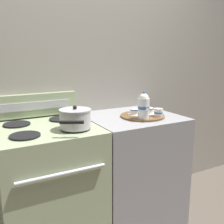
# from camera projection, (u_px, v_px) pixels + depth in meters

# --- Properties ---
(wall_back) EXTENTS (6.00, 0.05, 2.20)m
(wall_back) POSITION_uv_depth(u_px,v_px,m) (76.00, 90.00, 2.26)
(wall_back) COLOR #9E998E
(wall_back) RESTS_ON ground
(stove) EXTENTS (0.69, 0.70, 0.92)m
(stove) POSITION_uv_depth(u_px,v_px,m) (49.00, 187.00, 1.91)
(stove) COLOR #9EAD84
(stove) RESTS_ON ground
(control_panel) EXTENTS (0.67, 0.05, 0.18)m
(control_panel) POSITION_uv_depth(u_px,v_px,m) (34.00, 105.00, 2.06)
(control_panel) COLOR #9EAD84
(control_panel) RESTS_ON stove
(side_counter) EXTENTS (0.73, 0.68, 0.91)m
(side_counter) POSITION_uv_depth(u_px,v_px,m) (131.00, 167.00, 2.25)
(side_counter) COLOR #939399
(side_counter) RESTS_ON ground
(saucepan) EXTENTS (0.26, 0.31, 0.15)m
(saucepan) POSITION_uv_depth(u_px,v_px,m) (75.00, 118.00, 1.74)
(saucepan) COLOR #B7B7BC
(saucepan) RESTS_ON stove
(serving_tray) EXTENTS (0.36, 0.36, 0.01)m
(serving_tray) POSITION_uv_depth(u_px,v_px,m) (142.00, 116.00, 2.12)
(serving_tray) COLOR brown
(serving_tray) RESTS_ON side_counter
(teapot) EXTENTS (0.09, 0.14, 0.21)m
(teapot) POSITION_uv_depth(u_px,v_px,m) (144.00, 106.00, 1.98)
(teapot) COLOR white
(teapot) RESTS_ON serving_tray
(teacup_left) EXTENTS (0.12, 0.12, 0.05)m
(teacup_left) POSITION_uv_depth(u_px,v_px,m) (135.00, 112.00, 2.12)
(teacup_left) COLOR white
(teacup_left) RESTS_ON serving_tray
(teacup_right) EXTENTS (0.12, 0.12, 0.05)m
(teacup_right) POSITION_uv_depth(u_px,v_px,m) (149.00, 111.00, 2.16)
(teacup_right) COLOR white
(teacup_right) RESTS_ON serving_tray
(creamer_jug) EXTENTS (0.07, 0.07, 0.06)m
(creamer_jug) POSITION_uv_depth(u_px,v_px,m) (158.00, 112.00, 2.07)
(creamer_jug) COLOR white
(creamer_jug) RESTS_ON serving_tray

